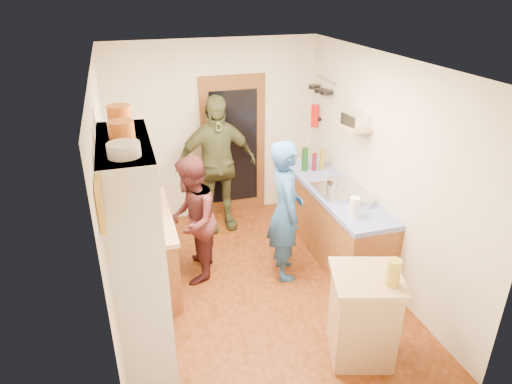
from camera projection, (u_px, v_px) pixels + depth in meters
name	position (u px, v px, depth m)	size (l,w,h in m)	color
floor	(256.00, 286.00, 5.42)	(3.00, 4.00, 0.02)	brown
ceiling	(256.00, 60.00, 4.31)	(3.00, 4.00, 0.02)	silver
wall_back	(216.00, 131.00, 6.60)	(3.00, 0.02, 2.60)	beige
wall_front	(342.00, 302.00, 3.12)	(3.00, 0.02, 2.60)	beige
wall_left	(109.00, 205.00, 4.47)	(0.02, 4.00, 2.60)	beige
wall_right	(381.00, 171.00, 5.26)	(0.02, 4.00, 2.60)	beige
door_frame	(234.00, 147.00, 6.74)	(0.95, 0.06, 2.10)	brown
door_glass	(234.00, 148.00, 6.71)	(0.70, 0.02, 1.70)	black
hutch_body	(139.00, 263.00, 3.91)	(0.40, 1.20, 2.20)	silver
hutch_top_shelf	(123.00, 143.00, 3.45)	(0.40, 1.14, 0.04)	silver
plate_stack	(124.00, 150.00, 3.13)	(0.23, 0.23, 0.09)	white
orange_pot_a	(121.00, 131.00, 3.41)	(0.19, 0.19, 0.15)	orange
orange_pot_b	(120.00, 116.00, 3.74)	(0.20, 0.20, 0.18)	orange
left_counter_base	(147.00, 252.00, 5.31)	(0.60, 1.40, 0.85)	#9D5D28
left_counter_top	(142.00, 218.00, 5.12)	(0.64, 1.44, 0.05)	tan
toaster	(150.00, 230.00, 4.67)	(0.21, 0.14, 0.16)	white
kettle	(137.00, 213.00, 4.98)	(0.15, 0.15, 0.17)	white
orange_bowl	(148.00, 207.00, 5.20)	(0.21, 0.21, 0.10)	orange
chopping_board	(140.00, 193.00, 5.63)	(0.30, 0.22, 0.03)	tan
right_counter_base	(332.00, 221.00, 5.99)	(0.60, 2.20, 0.84)	#9D5D28
right_counter_top	(335.00, 190.00, 5.80)	(0.62, 2.22, 0.06)	#071FAC
hob	(339.00, 190.00, 5.67)	(0.55, 0.58, 0.04)	silver
pot_on_hob	(335.00, 183.00, 5.66)	(0.20, 0.20, 0.13)	silver
bottle_a	(305.00, 159.00, 6.24)	(0.08, 0.08, 0.33)	#143F14
bottle_b	(314.00, 162.00, 6.27)	(0.06, 0.06, 0.25)	#591419
bottle_c	(322.00, 159.00, 6.31)	(0.07, 0.07, 0.29)	olive
paper_towel	(354.00, 208.00, 5.02)	(0.11, 0.11, 0.24)	white
mixing_bowl	(363.00, 201.00, 5.34)	(0.25, 0.25, 0.10)	silver
island_base	(362.00, 318.00, 4.27)	(0.55, 0.55, 0.86)	tan
island_top	(368.00, 278.00, 4.07)	(0.62, 0.62, 0.05)	tan
cutting_board	(361.00, 274.00, 4.11)	(0.35, 0.28, 0.02)	white
oil_jar	(393.00, 272.00, 3.90)	(0.12, 0.12, 0.25)	#AD9E2D
pan_rail	(325.00, 80.00, 6.25)	(0.02, 0.02, 0.65)	silver
pan_hang_a	(326.00, 92.00, 6.14)	(0.18, 0.18, 0.05)	black
pan_hang_b	(320.00, 91.00, 6.32)	(0.16, 0.16, 0.05)	black
pan_hang_c	(314.00, 87.00, 6.49)	(0.17, 0.17, 0.05)	black
wall_shelf	(355.00, 127.00, 5.44)	(0.26, 0.42, 0.03)	tan
radio	(355.00, 120.00, 5.41)	(0.22, 0.30, 0.15)	silver
ext_bracket	(318.00, 119.00, 6.66)	(0.06, 0.10, 0.04)	black
fire_extinguisher	(315.00, 116.00, 6.62)	(0.11, 0.11, 0.32)	red
picture_frame	(100.00, 204.00, 2.81)	(0.03, 0.25, 0.30)	gold
person_hob	(289.00, 212.00, 5.29)	(0.63, 0.41, 1.72)	#244F92
person_left	(195.00, 219.00, 5.32)	(0.75, 0.58, 1.54)	#451C1E
person_back	(217.00, 164.00, 6.31)	(1.14, 0.48, 1.95)	#3E4326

